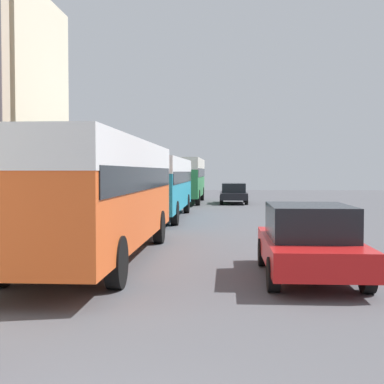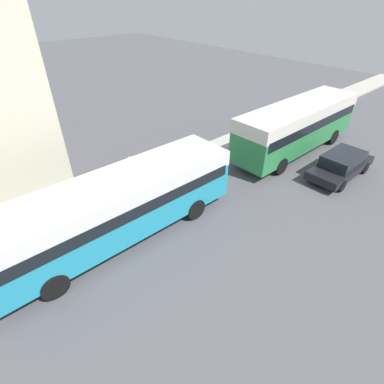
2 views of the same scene
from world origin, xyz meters
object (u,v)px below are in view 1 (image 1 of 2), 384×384
object	(u,v)px
bus_following	(157,179)
bus_third_in_line	(184,174)
car_far_curb	(234,193)
bus_lead	(98,183)
pedestrian_walking_away	(105,195)
car_crossing	(309,240)
pedestrian_near_curb	(113,195)

from	to	relation	value
bus_following	bus_third_in_line	bearing A→B (deg)	88.76
car_far_curb	bus_lead	bearing A→B (deg)	81.15
bus_third_in_line	pedestrian_walking_away	size ratio (longest dim) A/B	5.92
car_crossing	car_far_curb	xyz separation A→B (m)	(-1.20, 25.64, -0.05)
bus_following	pedestrian_walking_away	size ratio (longest dim) A/B	6.32
bus_following	car_crossing	world-z (taller)	bus_following
bus_following	bus_third_in_line	xyz separation A→B (m)	(0.27, 12.54, 0.17)
car_crossing	bus_lead	bearing A→B (deg)	-21.39
bus_third_in_line	car_far_curb	bearing A→B (deg)	-11.48
bus_lead	pedestrian_walking_away	bearing A→B (deg)	102.14
bus_lead	car_crossing	bearing A→B (deg)	-21.39
pedestrian_walking_away	car_far_curb	bearing A→B (deg)	54.07
pedestrian_walking_away	car_crossing	bearing A→B (deg)	-63.89
bus_lead	pedestrian_walking_away	distance (m)	14.72
bus_lead	car_crossing	xyz separation A→B (m)	(4.89, -1.92, -1.14)
bus_following	car_far_curb	distance (m)	12.46
bus_lead	bus_third_in_line	size ratio (longest dim) A/B	1.06
car_crossing	car_far_curb	distance (m)	25.67
bus_following	car_far_curb	xyz separation A→B (m)	(3.74, 11.84, -1.10)
bus_lead	bus_following	xyz separation A→B (m)	(-0.04, 11.89, -0.09)
pedestrian_near_curb	pedestrian_walking_away	xyz separation A→B (m)	(-0.13, -1.26, 0.06)
pedestrian_near_curb	bus_following	bearing A→B (deg)	-52.07
car_far_curb	pedestrian_near_curb	bearing A→B (deg)	50.61
bus_third_in_line	pedestrian_near_curb	xyz separation A→B (m)	(-3.18, -8.80, -1.07)
bus_following	pedestrian_walking_away	xyz separation A→B (m)	(-3.05, 2.48, -0.84)
car_far_curb	pedestrian_walking_away	world-z (taller)	pedestrian_walking_away
bus_third_in_line	pedestrian_near_curb	world-z (taller)	bus_third_in_line
car_far_curb	pedestrian_near_curb	xyz separation A→B (m)	(-6.65, -8.10, 0.20)
bus_lead	car_crossing	size ratio (longest dim) A/B	2.39
pedestrian_near_curb	bus_lead	bearing A→B (deg)	-79.28
bus_lead	car_far_curb	xyz separation A→B (m)	(3.69, 23.73, -1.19)
car_far_curb	pedestrian_walking_away	distance (m)	11.56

